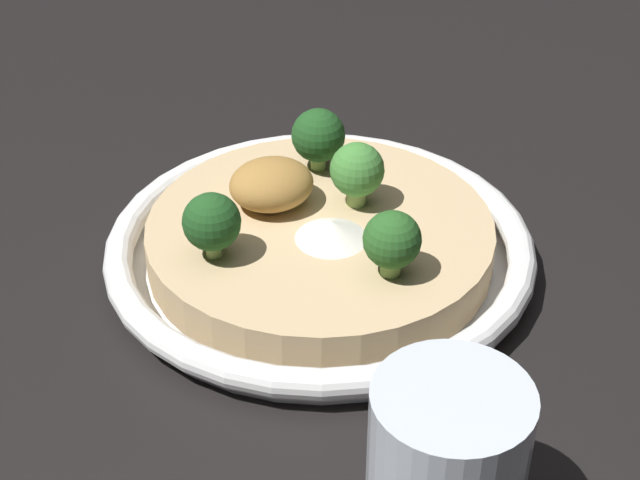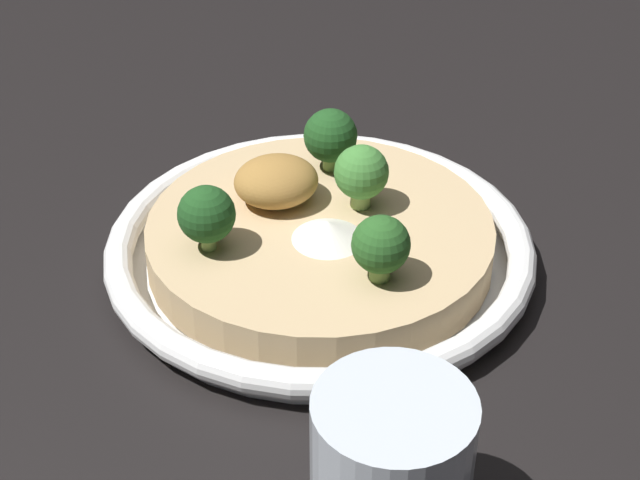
# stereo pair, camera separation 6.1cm
# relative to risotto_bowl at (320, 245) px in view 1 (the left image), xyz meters

# --- Properties ---
(ground_plane) EXTENTS (6.00, 6.00, 0.00)m
(ground_plane) POSITION_rel_risotto_bowl_xyz_m (0.00, 0.00, -0.02)
(ground_plane) COLOR black
(risotto_bowl) EXTENTS (0.27, 0.27, 0.03)m
(risotto_bowl) POSITION_rel_risotto_bowl_xyz_m (0.00, 0.00, 0.00)
(risotto_bowl) COLOR white
(risotto_bowl) RESTS_ON ground_plane
(cheese_sprinkle) EXTENTS (0.04, 0.04, 0.01)m
(cheese_sprinkle) POSITION_rel_risotto_bowl_xyz_m (0.00, 0.02, 0.02)
(cheese_sprinkle) COLOR white
(cheese_sprinkle) RESTS_ON risotto_bowl
(crispy_onion_garnish) EXTENTS (0.05, 0.05, 0.03)m
(crispy_onion_garnish) POSITION_rel_risotto_bowl_xyz_m (0.02, -0.03, 0.03)
(crispy_onion_garnish) COLOR #A37538
(crispy_onion_garnish) RESTS_ON risotto_bowl
(broccoli_back_right) EXTENTS (0.03, 0.03, 0.04)m
(broccoli_back_right) POSITION_rel_risotto_bowl_xyz_m (0.07, 0.01, 0.04)
(broccoli_back_right) COLOR #84A856
(broccoli_back_right) RESTS_ON risotto_bowl
(broccoli_front) EXTENTS (0.04, 0.04, 0.04)m
(broccoli_front) POSITION_rel_risotto_bowl_xyz_m (-0.02, -0.06, 0.04)
(broccoli_front) COLOR #759E4C
(broccoli_front) RESTS_ON risotto_bowl
(broccoli_back_left) EXTENTS (0.03, 0.03, 0.04)m
(broccoli_back_left) POSITION_rel_risotto_bowl_xyz_m (-0.02, 0.06, 0.04)
(broccoli_back_left) COLOR #759E4C
(broccoli_back_left) RESTS_ON risotto_bowl
(broccoli_front_left) EXTENTS (0.03, 0.03, 0.04)m
(broccoli_front_left) POSITION_rel_risotto_bowl_xyz_m (-0.03, -0.01, 0.04)
(broccoli_front_left) COLOR #84A856
(broccoli_front_left) RESTS_ON risotto_bowl
(drinking_glass) EXTENTS (0.07, 0.07, 0.08)m
(drinking_glass) POSITION_rel_risotto_bowl_xyz_m (0.03, 0.21, 0.03)
(drinking_glass) COLOR silver
(drinking_glass) RESTS_ON ground_plane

